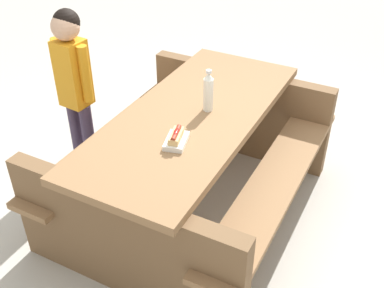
% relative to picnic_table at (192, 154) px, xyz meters
% --- Properties ---
extents(ground_plane, '(30.00, 30.00, 0.00)m').
position_rel_picnic_table_xyz_m(ground_plane, '(0.00, 0.00, -0.44)').
color(ground_plane, '#B7B2A8').
rests_on(ground_plane, ground).
extents(picnic_table, '(2.11, 1.84, 0.75)m').
position_rel_picnic_table_xyz_m(picnic_table, '(0.00, 0.00, 0.00)').
color(picnic_table, olive).
rests_on(picnic_table, ground).
extents(soda_bottle, '(0.06, 0.06, 0.27)m').
position_rel_picnic_table_xyz_m(soda_bottle, '(-0.06, 0.09, 0.43)').
color(soda_bottle, silver).
rests_on(soda_bottle, picnic_table).
extents(hotdog_tray, '(0.18, 0.11, 0.08)m').
position_rel_picnic_table_xyz_m(hotdog_tray, '(0.33, -0.02, 0.34)').
color(hotdog_tray, white).
rests_on(hotdog_tray, picnic_table).
extents(child_in_coat, '(0.23, 0.29, 1.23)m').
position_rel_picnic_table_xyz_m(child_in_coat, '(-0.29, -0.89, 0.34)').
color(child_in_coat, '#3F334C').
rests_on(child_in_coat, ground).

